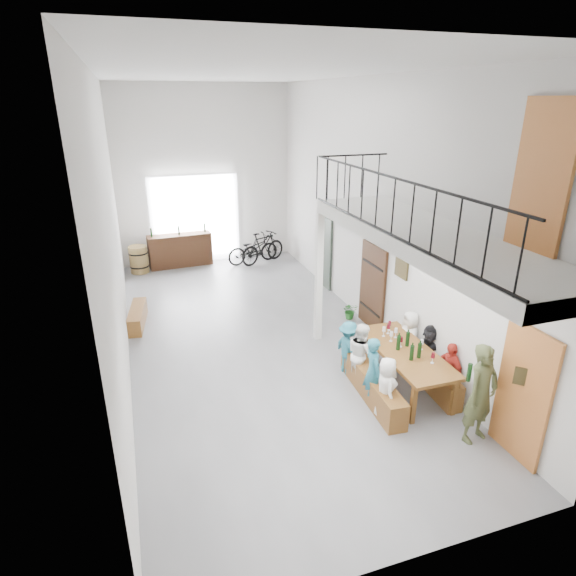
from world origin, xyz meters
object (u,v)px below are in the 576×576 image
object	(u,v)px
side_bench	(137,317)
bicycle_near	(253,249)
serving_counter	(180,250)
host_standing	(481,394)
bench_inner	(372,385)
tasting_table	(405,354)
oak_barrel	(139,259)

from	to	relation	value
side_bench	bicycle_near	world-z (taller)	bicycle_near
serving_counter	host_standing	world-z (taller)	host_standing
bench_inner	serving_counter	size ratio (longest dim) A/B	1.10
tasting_table	oak_barrel	bearing A→B (deg)	118.94
serving_counter	host_standing	xyz separation A→B (m)	(3.37, -10.08, 0.31)
tasting_table	bicycle_near	xyz separation A→B (m)	(-0.78, 8.00, -0.24)
host_standing	bench_inner	bearing A→B (deg)	108.97
oak_barrel	host_standing	bearing A→B (deg)	-64.60
side_bench	oak_barrel	xyz separation A→B (m)	(0.22, 3.83, 0.22)
side_bench	bench_inner	bearing A→B (deg)	-49.03
tasting_table	serving_counter	xyz separation A→B (m)	(-3.05, 8.46, -0.19)
side_bench	oak_barrel	world-z (taller)	oak_barrel
side_bench	bicycle_near	xyz separation A→B (m)	(3.79, 3.62, 0.26)
tasting_table	bench_inner	bearing A→B (deg)	-172.49
serving_counter	bicycle_near	xyz separation A→B (m)	(2.27, -0.46, -0.05)
tasting_table	serving_counter	size ratio (longest dim) A/B	1.17
side_bench	oak_barrel	size ratio (longest dim) A/B	1.73
host_standing	side_bench	bearing A→B (deg)	114.77
tasting_table	side_bench	world-z (taller)	tasting_table
side_bench	host_standing	bearing A→B (deg)	-50.85
tasting_table	side_bench	xyz separation A→B (m)	(-4.56, 4.38, -0.50)
serving_counter	host_standing	distance (m)	10.63
bicycle_near	host_standing	bearing A→B (deg)	174.33
tasting_table	bicycle_near	distance (m)	8.04
bench_inner	side_bench	size ratio (longest dim) A/B	1.49
host_standing	bicycle_near	size ratio (longest dim) A/B	0.94
bicycle_near	serving_counter	bearing A→B (deg)	66.32
host_standing	bicycle_near	distance (m)	9.69
bench_inner	host_standing	world-z (taller)	host_standing
oak_barrel	bicycle_near	bearing A→B (deg)	-3.41
serving_counter	bicycle_near	bearing A→B (deg)	-15.30
bench_inner	host_standing	xyz separation A→B (m)	(1.02, -1.54, 0.58)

